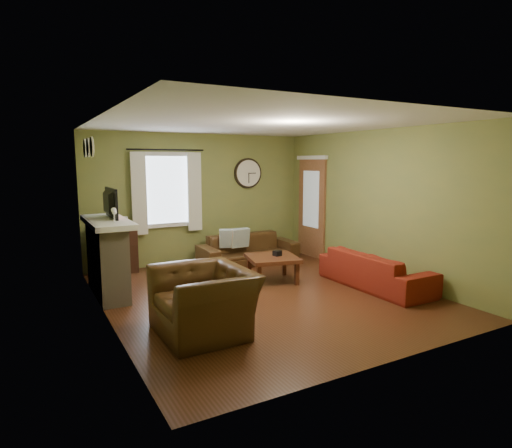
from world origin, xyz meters
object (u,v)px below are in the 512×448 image
bookshelf (116,250)px  coffee_table (272,269)px  armchair (204,301)px  sofa_red (375,270)px  sofa_brown (248,249)px

bookshelf → coffee_table: bookshelf is taller
bookshelf → armchair: (0.38, -3.36, -0.06)m
bookshelf → sofa_red: bearing=-39.8°
sofa_brown → sofa_red: 2.69m
sofa_red → armchair: 3.20m
sofa_brown → armchair: bearing=-126.5°
armchair → sofa_red: bearing=96.4°
sofa_brown → armchair: armchair is taller
bookshelf → sofa_red: bookshelf is taller
coffee_table → armchair: bearing=-141.1°
sofa_brown → armchair: size_ratio=1.67×
sofa_red → armchair: (-3.17, -0.40, 0.10)m
bookshelf → armchair: bookshelf is taller
bookshelf → sofa_red: (3.55, -2.96, -0.15)m
sofa_red → armchair: bearing=97.1°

